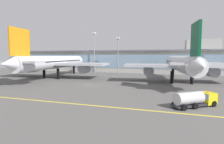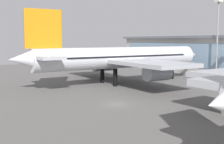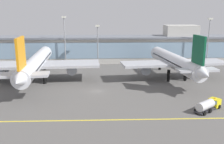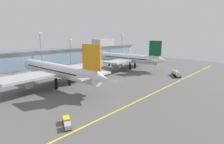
{
  "view_description": "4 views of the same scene",
  "coord_description": "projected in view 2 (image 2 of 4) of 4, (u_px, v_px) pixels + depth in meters",
  "views": [
    {
      "loc": [
        24.03,
        -52.61,
        9.61
      ],
      "look_at": [
        4.3,
        11.21,
        3.38
      ],
      "focal_mm": 28.21,
      "sensor_mm": 36.0,
      "label": 1
    },
    {
      "loc": [
        46.03,
        -24.73,
        11.46
      ],
      "look_at": [
        -6.46,
        2.43,
        5.03
      ],
      "focal_mm": 47.8,
      "sensor_mm": 36.0,
      "label": 2
    },
    {
      "loc": [
        2.11,
        -78.16,
        25.47
      ],
      "look_at": [
        5.39,
        9.57,
        4.01
      ],
      "focal_mm": 40.97,
      "sensor_mm": 36.0,
      "label": 3
    },
    {
      "loc": [
        -58.1,
        -51.94,
        21.19
      ],
      "look_at": [
        0.22,
        2.05,
        4.05
      ],
      "focal_mm": 27.58,
      "sensor_mm": 36.0,
      "label": 4
    }
  ],
  "objects": [
    {
      "name": "apron_light_mast_east",
      "position": [
        218.0,
        27.0,
        83.52
      ],
      "size": [
        1.8,
        1.8,
        22.59
      ],
      "color": "gray",
      "rests_on": "ground"
    },
    {
      "name": "airliner_near_left",
      "position": [
        119.0,
        58.0,
        77.55
      ],
      "size": [
        46.09,
        56.31,
        18.22
      ],
      "rotation": [
        0.0,
        0.0,
        1.64
      ],
      "color": "black",
      "rests_on": "ground"
    },
    {
      "name": "ground_plane",
      "position": [
        117.0,
        104.0,
        53.18
      ],
      "size": [
        194.79,
        194.79,
        0.0
      ],
      "primitive_type": "plane",
      "color": "#5B5956"
    }
  ]
}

